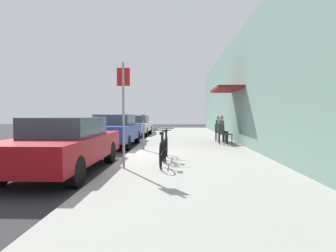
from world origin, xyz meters
TOP-DOWN VIEW (x-y plane):
  - ground_plane at (0.00, 0.00)m, footprint 60.00×60.00m
  - sidewalk_slab at (2.25, 2.00)m, footprint 4.50×32.00m
  - building_facade at (4.64, 2.01)m, footprint 1.40×32.00m
  - parked_car_0 at (-1.10, -2.00)m, footprint 1.80×4.40m
  - parked_car_1 at (-1.10, 3.45)m, footprint 1.80×4.40m
  - parked_car_2 at (-1.10, 9.84)m, footprint 1.80×4.40m
  - parking_meter at (0.45, 1.40)m, footprint 0.12×0.10m
  - street_sign at (0.40, -2.07)m, footprint 0.32×0.06m
  - bicycle_0 at (1.38, -0.60)m, footprint 0.46×1.71m
  - bicycle_1 at (1.32, -1.58)m, footprint 0.46×1.71m
  - cafe_chair_0 at (3.75, 3.14)m, footprint 0.56×0.56m
  - cafe_chair_1 at (3.75, 3.96)m, footprint 0.45×0.45m
  - seated_patron_1 at (3.81, 3.96)m, footprint 0.43×0.37m
  - cafe_chair_2 at (3.75, 4.83)m, footprint 0.53×0.53m
  - seated_patron_2 at (3.81, 4.82)m, footprint 0.49×0.44m

SIDE VIEW (x-z plane):
  - ground_plane at x=0.00m, z-range 0.00..0.00m
  - sidewalk_slab at x=2.25m, z-range 0.00..0.12m
  - bicycle_0 at x=1.38m, z-range 0.03..0.93m
  - bicycle_1 at x=1.32m, z-range 0.03..0.93m
  - cafe_chair_0 at x=3.75m, z-range 0.19..1.06m
  - cafe_chair_1 at x=3.75m, z-range 0.19..1.06m
  - cafe_chair_2 at x=3.75m, z-range 0.19..1.06m
  - parked_car_2 at x=-1.10m, z-range 0.03..1.39m
  - parked_car_0 at x=-1.10m, z-range 0.03..1.41m
  - parked_car_1 at x=-1.10m, z-range 0.03..1.47m
  - seated_patron_1 at x=3.81m, z-range 0.17..1.46m
  - seated_patron_2 at x=3.81m, z-range 0.17..1.46m
  - parking_meter at x=0.45m, z-range 0.23..1.55m
  - street_sign at x=0.40m, z-range 0.34..2.94m
  - building_facade at x=4.64m, z-range 0.00..5.22m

